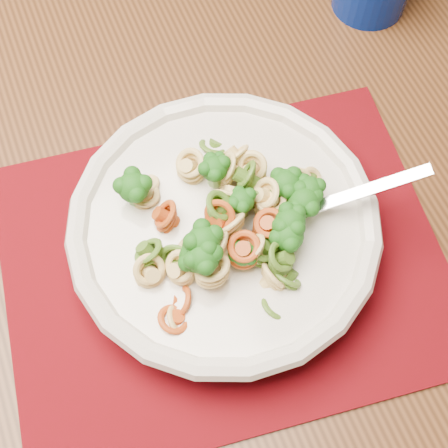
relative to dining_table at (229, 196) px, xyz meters
name	(u,v)px	position (x,y,z in m)	size (l,w,h in m)	color
dining_table	(229,196)	(0.00, 0.00, 0.00)	(1.61, 1.10, 0.69)	#583218
placemat	(224,263)	(-0.06, -0.10, 0.08)	(0.40, 0.31, 0.00)	#5F040F
pasta_bowl	(224,228)	(-0.05, -0.08, 0.11)	(0.28, 0.28, 0.05)	silver
pasta_broccoli_heap	(224,221)	(-0.05, -0.08, 0.13)	(0.24, 0.24, 0.06)	#ECC674
fork	(280,218)	(0.00, -0.10, 0.13)	(0.19, 0.02, 0.01)	silver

